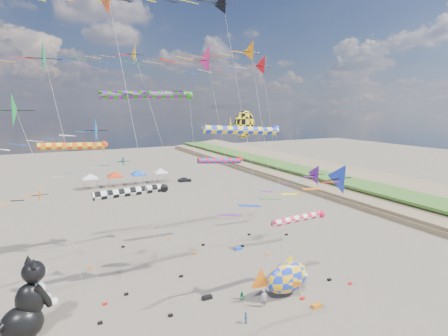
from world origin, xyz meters
name	(u,v)px	position (x,y,z in m)	size (l,w,h in m)	color
delta_kite_0	(311,184)	(0.05, -1.17, 12.69)	(10.33, 1.87, 14.01)	blue
delta_kite_1	(317,177)	(7.32, 6.52, 11.05)	(10.04, 1.96, 12.36)	#5A1688
delta_kite_2	(211,61)	(3.20, 19.21, 21.80)	(16.23, 3.35, 23.69)	#EA247D
delta_kite_3	(95,1)	(-9.51, 9.23, 23.69)	(13.23, 2.86, 25.35)	#EE490A
delta_kite_4	(247,54)	(2.34, 10.02, 21.25)	(11.09, 1.95, 22.61)	orange
delta_kite_5	(81,133)	(-10.59, 14.21, 14.86)	(9.00, 2.17, 16.24)	blue
delta_kite_6	(256,68)	(9.31, 19.99, 21.38)	(13.32, 2.46, 22.90)	red
delta_kite_7	(137,55)	(-4.51, 19.87, 21.95)	(13.27, 2.15, 23.37)	#FFAF18
delta_kite_8	(20,201)	(-15.87, 21.39, 8.07)	(10.91, 1.70, 9.32)	#E15F05
delta_kite_9	(20,113)	(-14.48, 10.74, 16.54)	(11.99, 2.51, 18.06)	green
delta_kite_10	(116,165)	(-6.14, 25.58, 10.29)	(11.80, 1.68, 11.57)	#15B6AC
delta_kite_11	(224,2)	(2.93, 15.58, 26.77)	(16.86, 2.86, 28.47)	black
delta_kite_12	(31,61)	(-13.61, 13.40, 20.21)	(11.48, 2.65, 21.77)	#20914C
windsock_0	(222,161)	(6.08, 22.27, 10.32)	(7.40, 0.74, 10.76)	red
windsock_1	(134,192)	(-6.34, 15.23, 9.33)	(8.10, 0.83, 9.78)	black
windsock_2	(76,146)	(-10.31, 25.52, 12.65)	(8.42, 0.82, 13.11)	#FF4215
windsock_3	(246,131)	(3.24, 11.68, 14.78)	(9.18, 0.76, 15.24)	#152ED3
windsock_4	(151,95)	(-2.77, 21.74, 18.17)	(11.46, 0.90, 18.67)	#217B16
windsock_5	(300,218)	(6.94, 7.98, 6.98)	(7.22, 0.68, 7.37)	red
angelfish_kite	(243,126)	(3.78, 13.14, 15.16)	(3.74, 3.02, 16.61)	yellow
cat_inflatable	(25,299)	(-15.38, 11.63, 3.02)	(4.47, 2.23, 6.03)	black
fish_inflatable	(287,278)	(5.23, 7.46, 1.86)	(5.86, 2.67, 4.07)	blue
person_adult	(264,298)	(2.51, 6.99, 0.81)	(0.59, 0.39, 1.63)	gray
child_green	(242,297)	(1.18, 8.39, 0.52)	(0.50, 0.39, 1.03)	#1B7545
child_blue	(246,318)	(-0.03, 5.69, 0.49)	(0.57, 0.24, 0.98)	#2E64B6
kite_bag_1	(317,306)	(6.55, 4.91, 0.15)	(0.90, 0.44, 0.30)	orange
kite_bag_2	(238,249)	(6.43, 18.65, 0.15)	(0.90, 0.44, 0.30)	blue
kite_bag_3	(207,298)	(-1.34, 10.30, 0.15)	(0.90, 0.44, 0.30)	black
tent_row	(127,171)	(1.50, 60.00, 3.15)	(19.20, 4.20, 3.80)	silver
parked_car	(185,179)	(14.04, 58.00, 0.54)	(1.28, 3.18, 1.08)	#26262D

